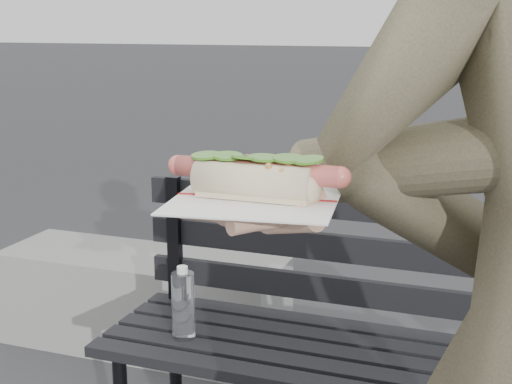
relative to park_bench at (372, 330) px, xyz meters
The scene contains 3 objects.
park_bench is the anchor object (origin of this frame).
concrete_block 1.32m from the park_bench, 148.36° to the left, with size 1.20×0.40×0.40m, color slate.
held_hotdog 1.20m from the park_bench, 76.81° to the right, with size 0.62×0.31×0.20m.
Camera 1 is at (0.30, -0.85, 1.34)m, focal length 50.00 mm.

